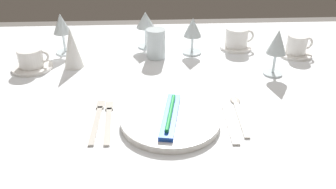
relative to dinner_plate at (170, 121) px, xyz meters
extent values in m
cube|color=white|center=(0.03, 0.28, -0.03)|extent=(1.80, 1.10, 0.04)
cube|color=white|center=(0.03, 0.83, -0.14)|extent=(1.80, 0.01, 0.18)
cylinder|color=brown|center=(-0.77, 0.73, -0.40)|extent=(0.07, 0.07, 0.70)
cylinder|color=brown|center=(0.83, 0.73, -0.40)|extent=(0.07, 0.07, 0.70)
cylinder|color=white|center=(0.00, 0.00, 0.00)|extent=(0.26, 0.26, 0.02)
cube|color=blue|center=(0.00, 0.00, 0.02)|extent=(0.07, 0.21, 0.01)
cylinder|color=green|center=(0.00, 0.00, 0.03)|extent=(0.04, 0.17, 0.01)
cube|color=beige|center=(-0.16, 0.00, -0.01)|extent=(0.02, 0.17, 0.00)
cube|color=beige|center=(-0.17, 0.09, -0.01)|extent=(0.02, 0.04, 0.00)
cube|color=beige|center=(-0.19, 0.00, -0.01)|extent=(0.02, 0.18, 0.00)
cube|color=beige|center=(-0.19, 0.10, -0.01)|extent=(0.02, 0.04, 0.00)
cube|color=beige|center=(0.16, 0.00, -0.01)|extent=(0.03, 0.20, 0.00)
cube|color=beige|center=(0.16, 0.10, -0.01)|extent=(0.02, 0.06, 0.00)
cube|color=beige|center=(0.19, 0.01, -0.01)|extent=(0.02, 0.17, 0.00)
ellipsoid|color=beige|center=(0.19, 0.11, -0.01)|extent=(0.03, 0.04, 0.01)
cylinder|color=white|center=(-0.45, 0.36, 0.00)|extent=(0.14, 0.14, 0.01)
cylinder|color=white|center=(-0.45, 0.36, 0.03)|extent=(0.08, 0.08, 0.06)
torus|color=white|center=(-0.41, 0.36, 0.03)|extent=(0.04, 0.01, 0.04)
cylinder|color=white|center=(0.49, 0.43, 0.00)|extent=(0.12, 0.12, 0.01)
cylinder|color=white|center=(0.49, 0.43, 0.04)|extent=(0.07, 0.07, 0.07)
torus|color=white|center=(0.53, 0.43, 0.04)|extent=(0.05, 0.01, 0.05)
cylinder|color=white|center=(0.29, 0.51, 0.00)|extent=(0.12, 0.12, 0.01)
cylinder|color=white|center=(0.29, 0.51, 0.04)|extent=(0.09, 0.09, 0.07)
torus|color=white|center=(0.33, 0.51, 0.04)|extent=(0.05, 0.01, 0.05)
cylinder|color=silver|center=(-0.37, 0.50, -0.01)|extent=(0.07, 0.07, 0.01)
cylinder|color=silver|center=(-0.37, 0.50, 0.03)|extent=(0.01, 0.01, 0.07)
cone|color=silver|center=(-0.37, 0.50, 0.11)|extent=(0.06, 0.06, 0.07)
cylinder|color=silver|center=(-0.06, 0.54, -0.01)|extent=(0.06, 0.06, 0.01)
cylinder|color=silver|center=(-0.06, 0.54, 0.03)|extent=(0.01, 0.01, 0.07)
cone|color=silver|center=(-0.06, 0.54, 0.10)|extent=(0.07, 0.07, 0.06)
cylinder|color=silver|center=(0.36, 0.28, -0.01)|extent=(0.06, 0.06, 0.01)
cylinder|color=silver|center=(0.36, 0.28, 0.03)|extent=(0.01, 0.01, 0.07)
cone|color=silver|center=(0.36, 0.28, 0.11)|extent=(0.06, 0.06, 0.08)
cylinder|color=silver|center=(0.11, 0.47, -0.01)|extent=(0.07, 0.07, 0.01)
cylinder|color=silver|center=(0.11, 0.47, 0.03)|extent=(0.01, 0.01, 0.06)
cone|color=silver|center=(0.11, 0.47, 0.09)|extent=(0.07, 0.07, 0.07)
cylinder|color=silver|center=(-0.03, 0.44, 0.04)|extent=(0.07, 0.07, 0.11)
cylinder|color=#C68C1E|center=(-0.03, 0.44, 0.02)|extent=(0.06, 0.06, 0.06)
cone|color=white|center=(-0.31, 0.37, 0.06)|extent=(0.07, 0.07, 0.14)
camera|label=1|loc=(-0.05, -0.77, 0.51)|focal=37.73mm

